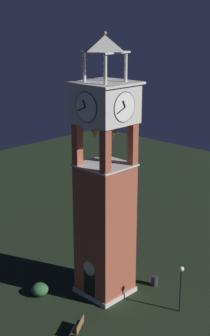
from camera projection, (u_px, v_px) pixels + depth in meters
ground at (105, 291)px, 37.13m from camera, size 80.00×80.00×0.00m
clock_tower at (105, 195)px, 34.82m from camera, size 3.86×3.86×19.01m
park_bench at (78, 327)px, 32.01m from camera, size 1.18×1.61×0.95m
lamp_post at (181, 280)px, 33.85m from camera, size 0.36×0.36×3.51m
trash_bin at (155, 281)px, 37.79m from camera, size 0.52×0.52×0.80m
shrub_near_entry at (40, 289)px, 36.46m from camera, size 1.29×1.29×0.95m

